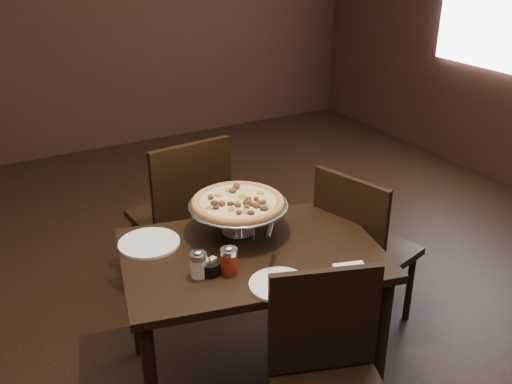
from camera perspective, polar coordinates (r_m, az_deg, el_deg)
room at (r=2.09m, az=-0.26°, el=10.19°), size 6.04×7.04×2.84m
dining_table at (r=2.49m, az=-0.44°, el=-7.66°), size 1.22×0.95×0.68m
pizza_stand at (r=2.52m, az=-1.82°, el=-1.07°), size 0.45×0.45×0.18m
parmesan_shaker at (r=2.26m, az=-5.77°, el=-7.18°), size 0.07×0.07×0.12m
pepper_flake_shaker at (r=2.27m, az=-2.70°, el=-6.82°), size 0.07×0.07×0.12m
packet_caddy at (r=2.29m, az=-4.65°, el=-7.50°), size 0.09×0.09×0.07m
napkin_stack at (r=2.32m, az=9.65°, el=-7.88°), size 0.16×0.16×0.01m
plate_left at (r=2.53m, az=-10.64°, el=-5.05°), size 0.27×0.27×0.01m
plate_near at (r=2.22m, az=2.38°, el=-9.23°), size 0.24×0.24×0.01m
serving_spatula at (r=2.29m, az=1.44°, el=-3.95°), size 0.16×0.16×0.02m
chair_far at (r=3.13m, az=-7.33°, el=-2.06°), size 0.48×0.48×0.96m
chair_near at (r=2.14m, az=7.48°, el=-18.33°), size 0.52×0.52×0.87m
chair_side at (r=2.91m, az=10.43°, el=-5.28°), size 0.51×0.51×0.89m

